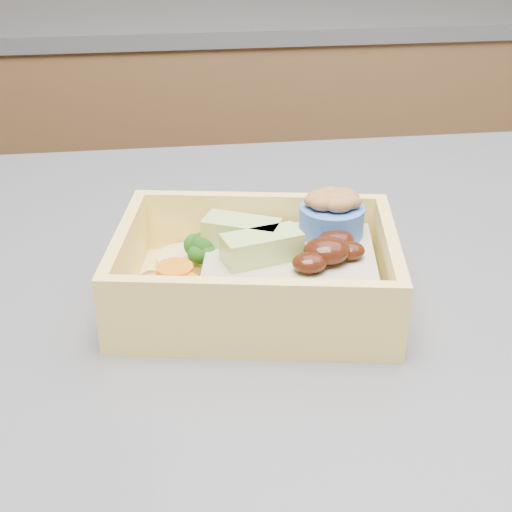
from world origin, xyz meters
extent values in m
cube|color=brown|center=(0.00, 1.20, 0.45)|extent=(3.20, 0.60, 0.90)
cube|color=#3A3A3F|center=(0.00, 1.20, 0.92)|extent=(3.20, 0.62, 0.03)
cube|color=#FCDB68|center=(0.19, -0.01, 0.92)|extent=(0.21, 0.17, 0.01)
cube|color=#FCDB68|center=(0.20, 0.06, 0.95)|extent=(0.19, 0.04, 0.05)
cube|color=#FCDB68|center=(0.18, -0.07, 0.95)|extent=(0.19, 0.04, 0.05)
cube|color=#FCDB68|center=(0.28, -0.02, 0.95)|extent=(0.03, 0.12, 0.05)
cube|color=#FCDB68|center=(0.10, 0.01, 0.95)|extent=(0.03, 0.12, 0.05)
cube|color=tan|center=(0.21, -0.01, 0.94)|extent=(0.13, 0.12, 0.03)
ellipsoid|color=black|center=(0.23, -0.02, 0.97)|extent=(0.04, 0.03, 0.02)
ellipsoid|color=black|center=(0.24, -0.01, 0.96)|extent=(0.03, 0.03, 0.01)
ellipsoid|color=black|center=(0.22, -0.03, 0.96)|extent=(0.03, 0.02, 0.01)
ellipsoid|color=black|center=(0.25, -0.02, 0.96)|extent=(0.02, 0.02, 0.01)
cube|color=#ADCF6C|center=(0.19, -0.01, 0.97)|extent=(0.06, 0.04, 0.02)
cube|color=#ADCF6C|center=(0.18, 0.01, 0.97)|extent=(0.06, 0.04, 0.02)
cylinder|color=#739F55|center=(0.16, 0.01, 0.94)|extent=(0.01, 0.01, 0.02)
sphere|color=#1C5112|center=(0.16, 0.01, 0.96)|extent=(0.02, 0.02, 0.02)
sphere|color=#1C5112|center=(0.17, 0.02, 0.95)|extent=(0.02, 0.02, 0.02)
sphere|color=#1C5112|center=(0.15, 0.02, 0.95)|extent=(0.02, 0.02, 0.02)
sphere|color=#1C5112|center=(0.16, 0.01, 0.95)|extent=(0.01, 0.01, 0.01)
sphere|color=#1C5112|center=(0.15, 0.01, 0.95)|extent=(0.01, 0.01, 0.01)
sphere|color=#1C5112|center=(0.16, 0.02, 0.95)|extent=(0.01, 0.01, 0.01)
cylinder|color=gold|center=(0.13, -0.03, 0.94)|extent=(0.05, 0.05, 0.02)
cylinder|color=orange|center=(0.13, -0.03, 0.95)|extent=(0.03, 0.03, 0.00)
cylinder|color=orange|center=(0.12, -0.03, 0.95)|extent=(0.03, 0.03, 0.00)
cylinder|color=orange|center=(0.14, -0.04, 0.96)|extent=(0.03, 0.03, 0.00)
cylinder|color=orange|center=(0.13, -0.02, 0.96)|extent=(0.03, 0.03, 0.00)
cylinder|color=#D9BD7D|center=(0.14, 0.04, 0.93)|extent=(0.04, 0.04, 0.01)
cylinder|color=#D9BD7D|center=(0.16, 0.03, 0.94)|extent=(0.04, 0.04, 0.01)
ellipsoid|color=silver|center=(0.18, 0.04, 0.94)|extent=(0.02, 0.02, 0.02)
ellipsoid|color=silver|center=(0.12, -0.01, 0.94)|extent=(0.02, 0.02, 0.02)
cylinder|color=#3965C4|center=(0.25, 0.02, 0.97)|extent=(0.05, 0.05, 0.02)
ellipsoid|color=brown|center=(0.25, 0.02, 0.98)|extent=(0.02, 0.02, 0.01)
ellipsoid|color=brown|center=(0.26, 0.02, 0.98)|extent=(0.02, 0.02, 0.01)
ellipsoid|color=brown|center=(0.24, 0.02, 0.98)|extent=(0.02, 0.02, 0.01)
ellipsoid|color=brown|center=(0.25, 0.01, 0.98)|extent=(0.02, 0.02, 0.01)
ellipsoid|color=brown|center=(0.24, 0.01, 0.98)|extent=(0.02, 0.02, 0.01)
ellipsoid|color=brown|center=(0.26, 0.01, 0.98)|extent=(0.02, 0.02, 0.01)
ellipsoid|color=brown|center=(0.25, 0.03, 0.98)|extent=(0.02, 0.02, 0.01)
ellipsoid|color=brown|center=(0.26, 0.02, 0.98)|extent=(0.02, 0.02, 0.01)
ellipsoid|color=brown|center=(0.24, 0.02, 0.98)|extent=(0.02, 0.02, 0.01)
camera|label=1|loc=(0.13, -0.43, 1.19)|focal=50.00mm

